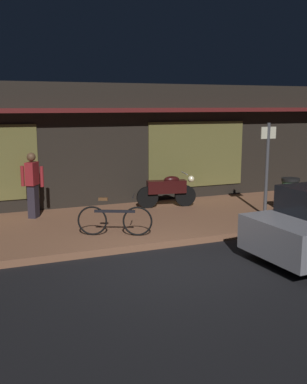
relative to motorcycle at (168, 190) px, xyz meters
name	(u,v)px	position (x,y,z in m)	size (l,w,h in m)	color
ground_plane	(166,266)	(-1.82, -4.06, -0.65)	(60.00, 60.00, 0.00)	black
sidewalk_slab	(118,224)	(-1.82, -1.06, -0.57)	(18.00, 4.00, 0.15)	brown
storefront_building	(84,144)	(-1.82, 2.32, 1.16)	(18.00, 3.30, 3.60)	black
motorcycle	(168,190)	(0.00, 0.00, 0.00)	(1.70, 0.59, 0.97)	black
bicycle_extra	(115,220)	(-2.25, -2.22, -0.14)	(1.53, 0.73, 0.91)	black
person_photographer	(32,184)	(-3.68, 0.14, 0.38)	(0.57, 0.44, 1.67)	#28232D
sign_post	(267,164)	(1.95, -1.89, 0.86)	(0.44, 0.09, 2.40)	#47474C
trash_bin	(290,195)	(2.77, -1.82, -0.03)	(0.48, 0.48, 0.93)	#2D4C33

